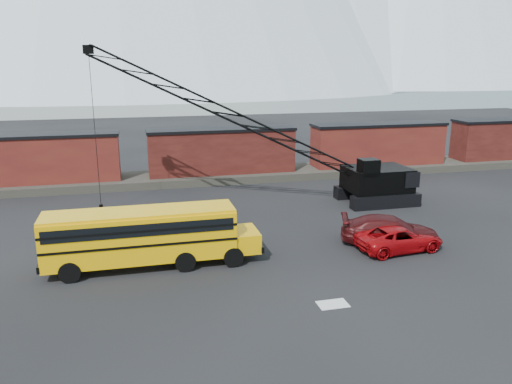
{
  "coord_description": "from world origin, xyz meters",
  "views": [
    {
      "loc": [
        -7.95,
        -23.4,
        10.81
      ],
      "look_at": [
        -0.78,
        5.55,
        3.0
      ],
      "focal_mm": 35.0,
      "sensor_mm": 36.0,
      "label": 1
    }
  ],
  "objects_px": {
    "red_pickup": "(399,238)",
    "crawler_crane": "(240,120)",
    "maroon_suv": "(390,230)",
    "school_bus": "(148,235)"
  },
  "relations": [
    {
      "from": "school_bus",
      "to": "crawler_crane",
      "type": "relative_size",
      "value": 0.48
    },
    {
      "from": "school_bus",
      "to": "maroon_suv",
      "type": "relative_size",
      "value": 1.98
    },
    {
      "from": "school_bus",
      "to": "crawler_crane",
      "type": "xyz_separation_m",
      "value": [
        7.3,
        9.98,
        4.89
      ]
    },
    {
      "from": "red_pickup",
      "to": "school_bus",
      "type": "bearing_deg",
      "value": 80.34
    },
    {
      "from": "maroon_suv",
      "to": "red_pickup",
      "type": "bearing_deg",
      "value": -158.67
    },
    {
      "from": "maroon_suv",
      "to": "crawler_crane",
      "type": "relative_size",
      "value": 0.24
    },
    {
      "from": "red_pickup",
      "to": "crawler_crane",
      "type": "relative_size",
      "value": 0.21
    },
    {
      "from": "school_bus",
      "to": "crawler_crane",
      "type": "bearing_deg",
      "value": 53.81
    },
    {
      "from": "maroon_suv",
      "to": "crawler_crane",
      "type": "height_order",
      "value": "crawler_crane"
    },
    {
      "from": "crawler_crane",
      "to": "maroon_suv",
      "type": "bearing_deg",
      "value": -54.39
    }
  ]
}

